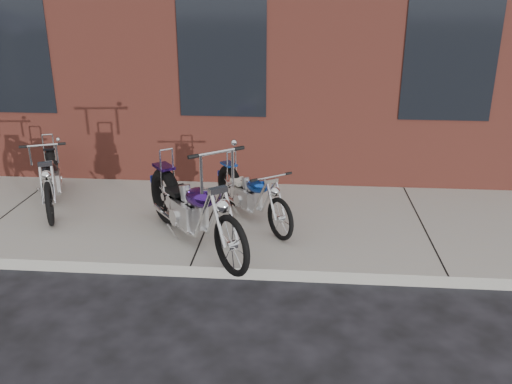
{
  "coord_description": "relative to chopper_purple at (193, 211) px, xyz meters",
  "views": [
    {
      "loc": [
        1.25,
        -5.63,
        3.23
      ],
      "look_at": [
        0.72,
        0.8,
        0.82
      ],
      "focal_mm": 38.0,
      "sensor_mm": 36.0,
      "label": 1
    }
  ],
  "objects": [
    {
      "name": "chopper_purple",
      "position": [
        0.0,
        0.0,
        0.0
      ],
      "size": [
        1.65,
        2.06,
        1.41
      ],
      "rotation": [
        0.0,
        0.0,
        -0.91
      ],
      "color": "black",
      "rests_on": "sidewalk"
    },
    {
      "name": "ground",
      "position": [
        0.07,
        -0.6,
        -0.61
      ],
      "size": [
        120.0,
        120.0,
        0.0
      ],
      "primitive_type": "plane",
      "color": "black",
      "rests_on": "ground"
    },
    {
      "name": "sidewalk",
      "position": [
        0.07,
        0.9,
        -0.53
      ],
      "size": [
        22.0,
        3.0,
        0.15
      ],
      "primitive_type": "cube",
      "color": "#A09F9D",
      "rests_on": "ground"
    },
    {
      "name": "chopper_third",
      "position": [
        -2.41,
        1.2,
        -0.06
      ],
      "size": [
        0.93,
        2.04,
        1.1
      ],
      "rotation": [
        0.0,
        0.0,
        -1.18
      ],
      "color": "black",
      "rests_on": "sidewalk"
    },
    {
      "name": "chopper_blue",
      "position": [
        0.66,
        0.85,
        -0.1
      ],
      "size": [
        1.24,
        1.68,
        0.87
      ],
      "rotation": [
        0.0,
        0.0,
        -0.95
      ],
      "color": "black",
      "rests_on": "sidewalk"
    }
  ]
}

